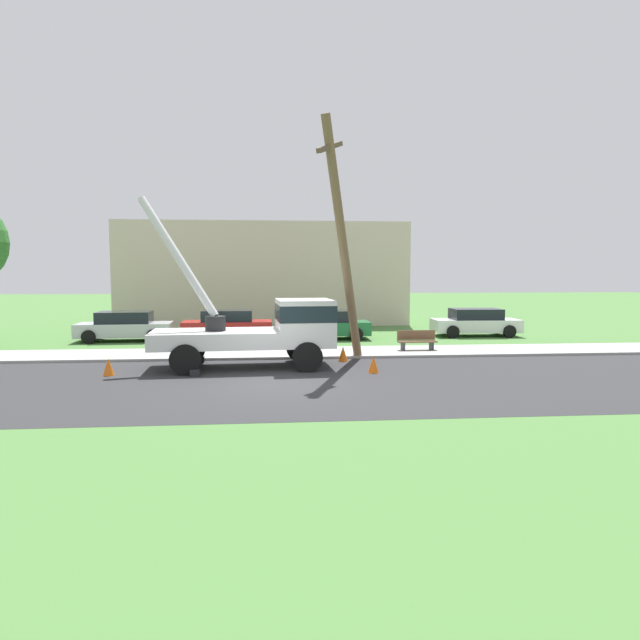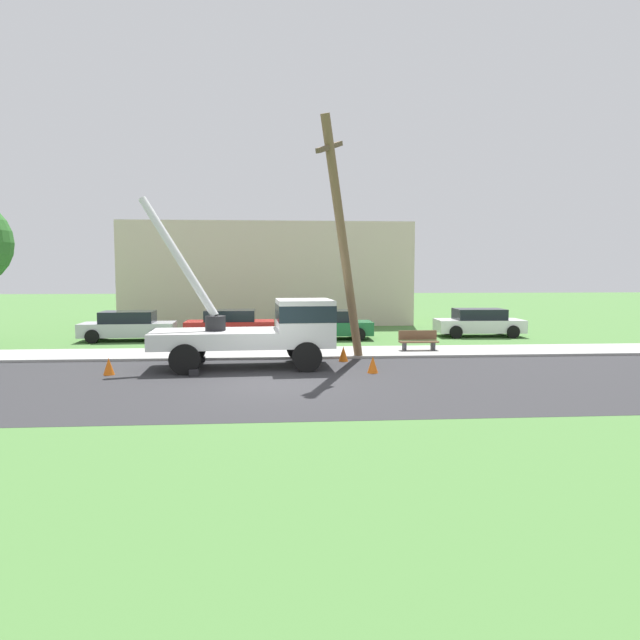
{
  "view_description": "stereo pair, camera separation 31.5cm",
  "coord_description": "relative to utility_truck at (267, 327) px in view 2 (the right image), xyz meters",
  "views": [
    {
      "loc": [
        -0.16,
        -16.63,
        3.3
      ],
      "look_at": [
        1.66,
        3.2,
        1.61
      ],
      "focal_mm": 31.6,
      "sensor_mm": 36.0,
      "label": 1
    },
    {
      "loc": [
        0.16,
        -16.66,
        3.3
      ],
      "look_at": [
        1.66,
        3.2,
        1.61
      ],
      "focal_mm": 31.6,
      "sensor_mm": 36.0,
      "label": 2
    }
  ],
  "objects": [
    {
      "name": "ground_plane",
      "position": [
        0.2,
        9.05,
        -1.41
      ],
      "size": [
        120.0,
        120.0,
        0.0
      ],
      "primitive_type": "plane",
      "color": "#477538"
    },
    {
      "name": "road_asphalt",
      "position": [
        0.2,
        -2.95,
        -1.4
      ],
      "size": [
        80.0,
        8.96,
        0.01
      ],
      "primitive_type": "cube",
      "color": "#2B2B2D",
      "rests_on": "ground"
    },
    {
      "name": "sidewalk_strip",
      "position": [
        0.2,
        3.0,
        -1.36
      ],
      "size": [
        80.0,
        2.93,
        0.1
      ],
      "primitive_type": "cube",
      "color": "#9E9E99",
      "rests_on": "ground"
    },
    {
      "name": "utility_truck",
      "position": [
        0.0,
        0.0,
        0.0
      ],
      "size": [
        6.89,
        3.21,
        5.98
      ],
      "color": "silver",
      "rests_on": "ground"
    },
    {
      "name": "leaning_utility_pole",
      "position": [
        2.69,
        0.55,
        3.01
      ],
      "size": [
        2.1,
        3.13,
        8.63
      ],
      "color": "brown",
      "rests_on": "ground"
    },
    {
      "name": "traffic_cone_ahead",
      "position": [
        3.46,
        -1.53,
        -1.13
      ],
      "size": [
        0.36,
        0.36,
        0.56
      ],
      "primitive_type": "cone",
      "color": "orange",
      "rests_on": "ground"
    },
    {
      "name": "traffic_cone_behind",
      "position": [
        -5.07,
        -1.23,
        -1.13
      ],
      "size": [
        0.36,
        0.36,
        0.56
      ],
      "primitive_type": "cone",
      "color": "orange",
      "rests_on": "ground"
    },
    {
      "name": "traffic_cone_curbside",
      "position": [
        2.78,
        0.95,
        -1.13
      ],
      "size": [
        0.36,
        0.36,
        0.56
      ],
      "primitive_type": "cone",
      "color": "orange",
      "rests_on": "ground"
    },
    {
      "name": "parked_sedan_silver",
      "position": [
        -6.85,
        8.09,
        -0.7
      ],
      "size": [
        4.48,
        2.16,
        1.42
      ],
      "color": "#B7B7BF",
      "rests_on": "ground"
    },
    {
      "name": "parked_sedan_red",
      "position": [
        -2.02,
        8.72,
        -0.7
      ],
      "size": [
        4.43,
        2.07,
        1.42
      ],
      "color": "#B21E1E",
      "rests_on": "ground"
    },
    {
      "name": "parked_sedan_green",
      "position": [
        2.81,
        8.02,
        -0.7
      ],
      "size": [
        4.43,
        2.08,
        1.42
      ],
      "color": "#1E6638",
      "rests_on": "ground"
    },
    {
      "name": "parked_sedan_white",
      "position": [
        10.74,
        8.62,
        -0.7
      ],
      "size": [
        4.47,
        2.13,
        1.42
      ],
      "color": "silver",
      "rests_on": "ground"
    },
    {
      "name": "park_bench",
      "position": [
        6.14,
        3.06,
        -0.95
      ],
      "size": [
        1.6,
        0.45,
        0.9
      ],
      "color": "brown",
      "rests_on": "ground"
    },
    {
      "name": "lowrise_building_backdrop",
      "position": [
        -0.22,
        17.61,
        1.79
      ],
      "size": [
        18.0,
        6.0,
        6.4
      ],
      "primitive_type": "cube",
      "color": "beige",
      "rests_on": "ground"
    }
  ]
}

